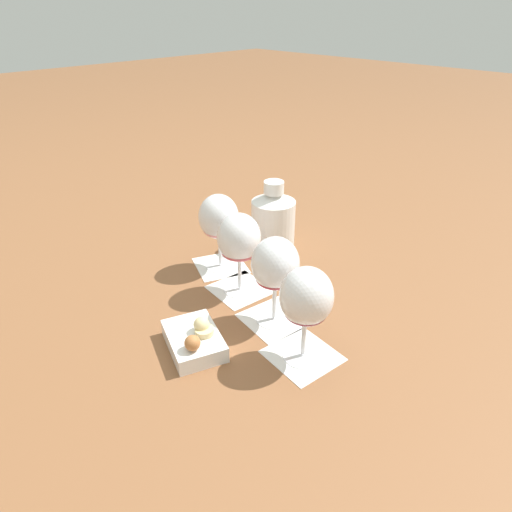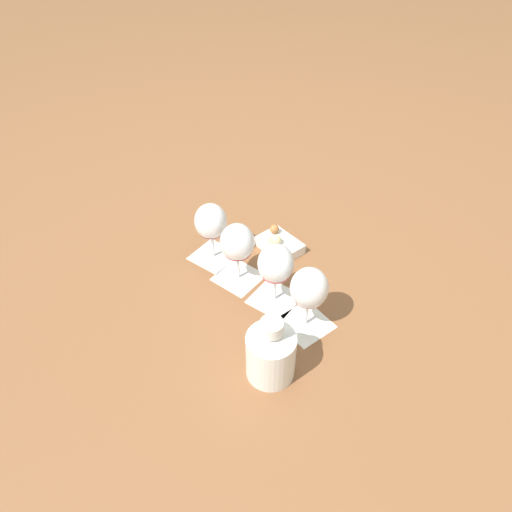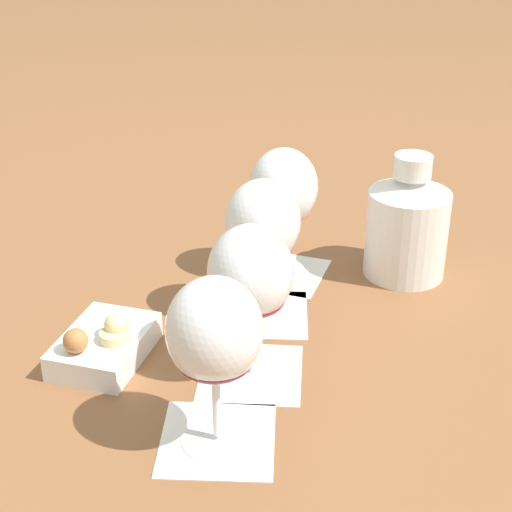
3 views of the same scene
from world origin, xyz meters
TOP-DOWN VIEW (x-y plane):
  - ground_plane at (0.00, 0.00)m, footprint 8.00×8.00m
  - tasting_card_0 at (-0.17, 0.05)m, footprint 0.16×0.15m
  - tasting_card_1 at (-0.06, 0.01)m, footprint 0.13×0.13m
  - tasting_card_2 at (0.06, -0.01)m, footprint 0.14×0.13m
  - tasting_card_3 at (0.18, -0.06)m, footprint 0.13×0.13m
  - wine_glass_0 at (-0.17, 0.05)m, footprint 0.09×0.09m
  - wine_glass_1 at (-0.06, 0.01)m, footprint 0.09×0.09m
  - wine_glass_2 at (0.06, -0.01)m, footprint 0.09×0.09m
  - wine_glass_3 at (0.18, -0.06)m, footprint 0.09×0.09m
  - ceramic_vase at (-0.16, 0.22)m, footprint 0.11×0.11m
  - snack_dish at (0.02, -0.18)m, footprint 0.15×0.13m

SIDE VIEW (x-z plane):
  - ground_plane at x=0.00m, z-range 0.00..0.00m
  - tasting_card_0 at x=-0.17m, z-range 0.00..0.00m
  - tasting_card_1 at x=-0.06m, z-range 0.00..0.00m
  - tasting_card_2 at x=0.06m, z-range 0.00..0.00m
  - tasting_card_3 at x=0.18m, z-range 0.00..0.00m
  - snack_dish at x=0.02m, z-range -0.01..0.05m
  - ceramic_vase at x=-0.16m, z-range -0.01..0.17m
  - wine_glass_3 at x=0.18m, z-range 0.03..0.22m
  - wine_glass_0 at x=-0.17m, z-range 0.03..0.22m
  - wine_glass_2 at x=0.06m, z-range 0.03..0.22m
  - wine_glass_1 at x=-0.06m, z-range 0.03..0.22m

